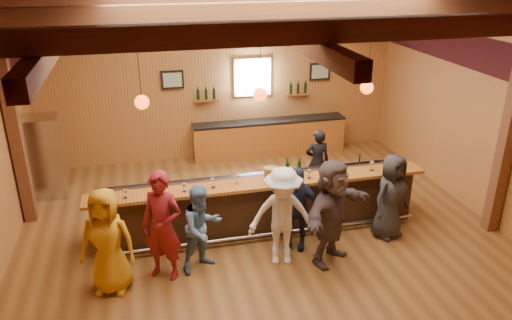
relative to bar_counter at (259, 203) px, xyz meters
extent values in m
plane|color=brown|center=(-0.02, -0.15, -0.52)|extent=(9.00, 9.00, 0.00)
cube|color=#9B5E2A|center=(-0.02, 3.85, 1.73)|extent=(9.00, 0.04, 4.50)
cube|color=#9B5E2A|center=(-0.02, -4.15, 1.73)|extent=(9.00, 0.04, 4.50)
cube|color=#9B5E2A|center=(4.48, -0.15, 1.73)|extent=(0.04, 8.00, 4.50)
cube|color=black|center=(-0.02, 3.83, 3.13)|extent=(9.00, 0.01, 1.70)
cube|color=black|center=(4.46, -0.15, 3.13)|extent=(0.01, 8.00, 1.70)
cube|color=#582E19|center=(-4.37, 1.35, 1.73)|extent=(0.22, 0.22, 4.50)
cube|color=#582E19|center=(4.33, -1.15, 1.73)|extent=(0.22, 0.22, 4.50)
cube|color=#582E19|center=(-0.02, -3.15, 3.68)|extent=(8.80, 0.20, 0.25)
cube|color=#582E19|center=(-0.02, -1.15, 3.68)|extent=(8.80, 0.20, 0.25)
cube|color=#582E19|center=(-3.02, -0.15, 3.43)|extent=(0.18, 7.80, 0.22)
cube|color=#582E19|center=(-0.02, -0.15, 3.43)|extent=(0.18, 7.80, 0.22)
cube|color=#582E19|center=(2.98, -0.15, 3.43)|extent=(0.18, 7.80, 0.22)
cube|color=black|center=(-0.02, -0.15, 0.00)|extent=(6.00, 0.60, 1.05)
cube|color=#904D1A|center=(-0.02, -0.33, 0.56)|extent=(6.30, 0.50, 0.06)
cube|color=black|center=(-0.02, 0.23, 0.40)|extent=(6.00, 0.48, 0.05)
cube|color=black|center=(-0.02, 0.23, -0.07)|extent=(6.00, 0.48, 0.90)
cube|color=silver|center=(1.98, 0.23, 0.36)|extent=(0.45, 0.40, 0.14)
cube|color=silver|center=(2.48, 0.23, 0.36)|extent=(0.45, 0.40, 0.14)
cylinder|color=silver|center=(-0.02, -0.57, -0.37)|extent=(6.00, 0.06, 0.06)
cube|color=#904D1A|center=(1.18, 3.57, -0.07)|extent=(4.00, 0.50, 0.90)
cube|color=black|center=(1.18, 3.57, 0.40)|extent=(4.00, 0.52, 0.05)
cube|color=silver|center=(0.78, 3.80, 1.53)|extent=(0.95, 0.08, 0.95)
cube|color=white|center=(0.78, 3.75, 1.53)|extent=(0.78, 0.01, 0.78)
cube|color=black|center=(-1.22, 3.79, 1.58)|extent=(0.55, 0.04, 0.45)
cube|color=silver|center=(-1.22, 3.77, 1.58)|extent=(0.45, 0.01, 0.35)
cube|color=black|center=(2.58, 3.79, 1.58)|extent=(0.55, 0.04, 0.45)
cube|color=silver|center=(2.58, 3.77, 1.58)|extent=(0.45, 0.01, 0.35)
cube|color=black|center=(3.58, 3.79, 1.58)|extent=(0.55, 0.04, 0.45)
cube|color=silver|center=(3.58, 3.77, 1.58)|extent=(0.45, 0.01, 0.35)
cube|color=#904D1A|center=(-0.42, 3.73, 1.03)|extent=(0.60, 0.18, 0.04)
cylinder|color=black|center=(-0.62, 3.73, 1.18)|extent=(0.07, 0.07, 0.26)
cylinder|color=black|center=(-0.42, 3.73, 1.18)|extent=(0.07, 0.07, 0.26)
cylinder|color=black|center=(-0.22, 3.73, 1.18)|extent=(0.07, 0.07, 0.26)
cube|color=#904D1A|center=(1.98, 3.73, 1.03)|extent=(0.60, 0.18, 0.04)
cylinder|color=black|center=(1.78, 3.73, 1.18)|extent=(0.07, 0.07, 0.26)
cylinder|color=black|center=(1.98, 3.73, 1.18)|extent=(0.07, 0.07, 0.26)
cylinder|color=black|center=(2.18, 3.73, 1.18)|extent=(0.07, 0.07, 0.26)
cylinder|color=black|center=(-2.02, -0.15, 2.80)|extent=(0.01, 0.01, 1.25)
sphere|color=#F53D0C|center=(-2.02, -0.15, 2.18)|extent=(0.24, 0.24, 0.24)
cylinder|color=black|center=(-0.02, -0.15, 2.80)|extent=(0.01, 0.01, 1.25)
sphere|color=#F53D0C|center=(-0.02, -0.15, 2.18)|extent=(0.24, 0.24, 0.24)
cylinder|color=black|center=(1.98, -0.15, 2.80)|extent=(0.01, 0.01, 1.25)
sphere|color=#F53D0C|center=(1.98, -0.15, 2.18)|extent=(0.24, 0.24, 0.24)
cube|color=silver|center=(-4.12, 2.45, 0.38)|extent=(0.70, 0.70, 1.80)
imported|color=#C18412|center=(-2.73, -1.34, 0.36)|extent=(0.97, 0.76, 1.75)
imported|color=maroon|center=(-1.88, -1.18, 0.42)|extent=(0.82, 0.72, 1.87)
imported|color=teal|center=(-1.24, -1.10, 0.24)|extent=(0.92, 0.84, 1.53)
imported|color=silver|center=(0.09, -1.26, 0.36)|extent=(1.26, 0.88, 1.77)
imported|color=#1B2337|center=(0.46, -0.85, 0.26)|extent=(0.99, 0.76, 1.57)
imported|color=#4E3E3E|center=(0.91, -1.41, 0.42)|extent=(1.74, 1.47, 1.88)
imported|color=#28272A|center=(2.28, -0.90, 0.30)|extent=(0.93, 0.77, 1.64)
imported|color=black|center=(1.62, 1.17, 0.21)|extent=(0.58, 0.43, 1.47)
cylinder|color=olive|center=(0.15, -0.26, 0.71)|extent=(0.22, 0.22, 0.24)
cylinder|color=black|center=(0.51, -0.17, 0.72)|extent=(0.08, 0.08, 0.26)
cylinder|color=black|center=(0.51, -0.17, 0.89)|extent=(0.03, 0.03, 0.09)
cylinder|color=black|center=(0.74, -0.17, 0.71)|extent=(0.07, 0.07, 0.25)
cylinder|color=black|center=(0.74, -0.17, 0.88)|extent=(0.02, 0.02, 0.09)
cylinder|color=silver|center=(-2.43, -0.39, 0.59)|extent=(0.07, 0.07, 0.01)
cylinder|color=silver|center=(-2.43, -0.39, 0.64)|extent=(0.01, 0.01, 0.10)
sphere|color=silver|center=(-2.43, -0.39, 0.72)|extent=(0.08, 0.08, 0.08)
cylinder|color=silver|center=(-1.95, -0.28, 0.59)|extent=(0.07, 0.07, 0.01)
cylinder|color=silver|center=(-1.95, -0.28, 0.65)|extent=(0.01, 0.01, 0.10)
sphere|color=silver|center=(-1.95, -0.28, 0.73)|extent=(0.08, 0.08, 0.08)
cylinder|color=silver|center=(-1.44, -0.38, 0.59)|extent=(0.07, 0.07, 0.01)
cylinder|color=silver|center=(-1.44, -0.38, 0.64)|extent=(0.01, 0.01, 0.09)
sphere|color=silver|center=(-1.44, -0.38, 0.72)|extent=(0.07, 0.07, 0.07)
cylinder|color=silver|center=(-0.92, -0.34, 0.59)|extent=(0.08, 0.08, 0.01)
cylinder|color=silver|center=(-0.92, -0.34, 0.65)|extent=(0.01, 0.01, 0.11)
sphere|color=silver|center=(-0.92, -0.34, 0.74)|extent=(0.09, 0.09, 0.09)
cylinder|color=silver|center=(-0.49, -0.29, 0.59)|extent=(0.08, 0.08, 0.01)
cylinder|color=silver|center=(-0.49, -0.29, 0.65)|extent=(0.01, 0.01, 0.11)
sphere|color=silver|center=(-0.49, -0.29, 0.74)|extent=(0.09, 0.09, 0.09)
cylinder|color=silver|center=(0.87, -0.37, 0.59)|extent=(0.07, 0.07, 0.01)
cylinder|color=silver|center=(0.87, -0.37, 0.65)|extent=(0.01, 0.01, 0.10)
sphere|color=silver|center=(0.87, -0.37, 0.73)|extent=(0.08, 0.08, 0.08)
cylinder|color=silver|center=(1.20, -0.23, 0.59)|extent=(0.08, 0.08, 0.01)
cylinder|color=silver|center=(1.20, -0.23, 0.65)|extent=(0.01, 0.01, 0.11)
sphere|color=silver|center=(1.20, -0.23, 0.75)|extent=(0.09, 0.09, 0.09)
cylinder|color=silver|center=(2.15, -0.32, 0.59)|extent=(0.08, 0.08, 0.01)
cylinder|color=silver|center=(2.15, -0.32, 0.65)|extent=(0.01, 0.01, 0.11)
sphere|color=silver|center=(2.15, -0.32, 0.74)|extent=(0.09, 0.09, 0.09)
camera|label=1|loc=(-2.08, -8.26, 4.47)|focal=35.00mm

